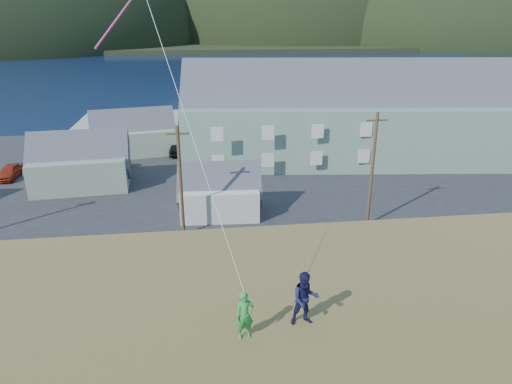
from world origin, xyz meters
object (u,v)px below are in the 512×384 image
(lodge, at_px, (358,115))
(shed_palegreen_near, at_px, (80,163))
(shed_white, at_px, (220,191))
(shed_palegreen_far, at_px, (134,133))
(wharf, at_px, (167,122))
(kite_flyer_navy, at_px, (305,299))
(kite_flyer_green, at_px, (245,315))

(lodge, xyz_separation_m, shed_palegreen_near, (-29.12, -5.44, -2.73))
(lodge, height_order, shed_palegreen_near, lodge)
(shed_white, relative_size, shed_palegreen_far, 0.66)
(wharf, distance_m, kite_flyer_navy, 60.13)
(kite_flyer_green, bearing_deg, kite_flyer_navy, -1.98)
(lodge, height_order, kite_flyer_navy, lodge)
(shed_palegreen_far, xyz_separation_m, kite_flyer_navy, (10.70, -43.67, 5.53))
(shed_palegreen_near, distance_m, shed_white, 15.26)
(lodge, bearing_deg, kite_flyer_green, -107.17)
(kite_flyer_green, bearing_deg, lodge, 52.05)
(shed_white, bearing_deg, lodge, 42.81)
(wharf, height_order, lodge, lodge)
(shed_palegreen_near, bearing_deg, lodge, 5.98)
(wharf, distance_m, kite_flyer_green, 60.31)
(shed_palegreen_near, relative_size, kite_flyer_green, 6.60)
(shed_palegreen_near, xyz_separation_m, shed_white, (12.90, -8.15, -0.42))
(kite_flyer_navy, bearing_deg, lodge, 67.69)
(shed_white, relative_size, kite_flyer_navy, 4.14)
(shed_palegreen_far, distance_m, kite_flyer_green, 45.28)
(shed_white, distance_m, kite_flyer_navy, 25.07)
(wharf, xyz_separation_m, shed_palegreen_near, (-6.54, -26.68, 2.06))
(wharf, height_order, shed_palegreen_far, shed_palegreen_far)
(shed_white, bearing_deg, kite_flyer_green, -88.01)
(shed_palegreen_far, xyz_separation_m, kite_flyer_green, (8.90, -44.07, 5.41))
(shed_white, xyz_separation_m, kite_flyer_green, (-0.38, -24.71, 5.83))
(lodge, xyz_separation_m, kite_flyer_navy, (-14.80, -37.90, 2.80))
(shed_palegreen_near, distance_m, kite_flyer_green, 35.58)
(shed_white, distance_m, shed_palegreen_far, 21.47)
(lodge, bearing_deg, kite_flyer_navy, -105.07)
(lodge, distance_m, kite_flyer_green, 41.83)
(shed_palegreen_near, height_order, kite_flyer_navy, kite_flyer_navy)
(wharf, relative_size, kite_flyer_navy, 15.36)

